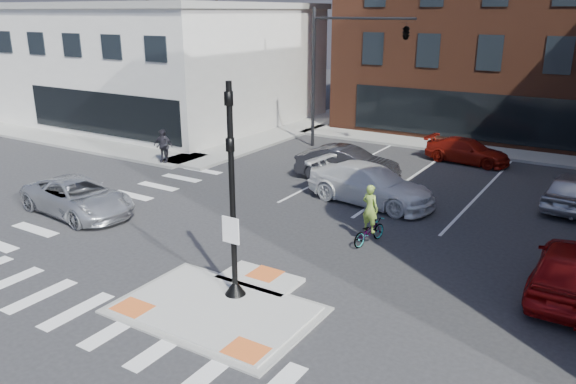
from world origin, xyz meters
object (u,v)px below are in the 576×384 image
Objects in this scene: pedestrian_b at (163,146)px; pedestrian_a at (163,146)px; red_sedan at (571,269)px; cyclist at (369,224)px; silver_suv at (78,197)px; white_pickup at (371,184)px; bg_car_dark at (347,164)px; bg_car_red at (467,151)px; bg_car_silver at (573,190)px.

pedestrian_a is at bearing -110.07° from pedestrian_b.
red_sedan is 20.46m from pedestrian_a.
cyclist reaches higher than pedestrian_b.
silver_suv is at bearing -29.48° from pedestrian_a.
white_pickup is 4.43m from cyclist.
bg_car_dark is 9.84m from pedestrian_b.
pedestrian_b is at bearing 131.81° from pedestrian_a.
bg_car_silver is at bearing -126.11° from bg_car_red.
bg_car_dark reaches higher than bg_car_silver.
silver_suv is 0.93× the size of white_pickup.
bg_car_silver is 9.67m from cyclist.
bg_car_red is 16.18m from pedestrian_a.
pedestrian_b is (-19.98, 4.43, 0.20)m from red_sedan.
bg_car_red is 16.18m from pedestrian_b.
cyclist is at bearing -154.21° from bg_car_dark.
silver_suv is at bearing 9.72° from red_sedan.
red_sedan reaches higher than bg_car_dark.
pedestrian_a is (-19.98, 4.42, 0.20)m from red_sedan.
pedestrian_a is (-19.12, -3.96, 0.26)m from bg_car_silver.
pedestrian_a is at bearing -12.37° from red_sedan.
silver_suv is 12.17m from bg_car_dark.
red_sedan is 8.42m from bg_car_silver.
bg_car_red is at bearing -3.34° from white_pickup.
bg_car_silver is at bearing -87.97° from bg_car_dark.
red_sedan is 9.32m from white_pickup.
pedestrian_a is 0.01m from pedestrian_b.
bg_car_dark reaches higher than silver_suv.
cyclist is (4.08, -6.55, -0.08)m from bg_car_dark.
red_sedan reaches higher than white_pickup.
bg_car_red is at bearing -36.58° from bg_car_silver.
white_pickup is 1.26× the size of bg_car_silver.
bg_car_silver is 7.51m from bg_car_red.
white_pickup is 2.60× the size of cyclist.
cyclist is (1.77, -4.06, -0.09)m from white_pickup.
bg_car_dark is at bearing 153.18° from bg_car_red.
bg_car_red is 2.06× the size of cyclist.
bg_car_dark is 1.10× the size of bg_car_red.
red_sedan is at bearing -172.31° from cyclist.
bg_car_silver is (9.62, 1.39, -0.05)m from bg_car_dark.
bg_car_dark is 2.27× the size of cyclist.
white_pickup is at bearing 42.20° from pedestrian_a.
bg_car_red is at bearing 75.30° from pedestrian_a.
red_sedan is 20.46m from pedestrian_b.
bg_car_red is (-5.63, 4.97, -0.12)m from bg_car_silver.
bg_car_silver is at bearing -84.06° from red_sedan.
pedestrian_b reaches higher than bg_car_red.
white_pickup is at bearing 174.60° from bg_car_red.
bg_car_silver is 2.07× the size of cyclist.
white_pickup is at bearing 32.81° from bg_car_silver.
white_pickup is (-8.16, 4.50, -0.01)m from red_sedan.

